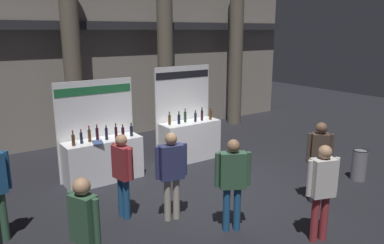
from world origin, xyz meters
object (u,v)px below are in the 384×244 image
at_px(visitor_5, 171,169).
at_px(visitor_6, 233,178).
at_px(visitor_0, 123,170).
at_px(exhibitor_booth_0, 102,156).
at_px(trash_bin, 359,165).
at_px(visitor_2, 322,185).
at_px(visitor_4, 85,229).
at_px(visitor_3, 319,156).
at_px(exhibitor_booth_1, 189,136).

xyz_separation_m(visitor_5, visitor_6, (0.64, -0.91, -0.01)).
relative_size(visitor_0, visitor_5, 0.97).
distance_m(visitor_0, visitor_6, 1.98).
height_order(exhibitor_booth_0, trash_bin, exhibitor_booth_0).
relative_size(visitor_2, visitor_5, 1.00).
xyz_separation_m(visitor_4, visitor_6, (2.60, 0.22, 0.01)).
distance_m(visitor_2, visitor_3, 1.47).
xyz_separation_m(exhibitor_booth_0, visitor_3, (3.05, -3.53, 0.38)).
bearing_deg(visitor_2, visitor_4, 5.75).
bearing_deg(exhibitor_booth_1, visitor_6, -113.13).
height_order(exhibitor_booth_1, visitor_3, exhibitor_booth_1).
height_order(visitor_2, visitor_3, visitor_3).
xyz_separation_m(exhibitor_booth_0, visitor_2, (1.91, -4.45, 0.38)).
xyz_separation_m(exhibitor_booth_0, visitor_6, (0.95, -3.39, 0.38)).
bearing_deg(trash_bin, visitor_4, -177.48).
distance_m(visitor_0, visitor_4, 2.12).
bearing_deg(visitor_4, visitor_5, -85.03).
relative_size(exhibitor_booth_1, visitor_2, 1.51).
xyz_separation_m(exhibitor_booth_1, trash_bin, (2.40, -3.41, -0.27)).
xyz_separation_m(exhibitor_booth_0, visitor_0, (-0.37, -1.92, 0.34)).
bearing_deg(exhibitor_booth_0, exhibitor_booth_1, 2.02).
bearing_deg(visitor_3, visitor_0, 19.89).
bearing_deg(trash_bin, exhibitor_booth_1, 125.09).
xyz_separation_m(exhibitor_booth_0, visitor_5, (0.32, -2.48, 0.39)).
bearing_deg(visitor_2, trash_bin, -139.95).
relative_size(trash_bin, visitor_2, 0.44).
relative_size(visitor_4, visitor_6, 1.01).
height_order(visitor_0, visitor_5, visitor_5).
xyz_separation_m(trash_bin, visitor_6, (-3.88, -0.07, 0.61)).
distance_m(trash_bin, visitor_0, 5.42).
bearing_deg(trash_bin, visitor_3, -173.52).
bearing_deg(exhibitor_booth_0, visitor_0, -100.78).
bearing_deg(visitor_6, visitor_4, -145.31).
xyz_separation_m(visitor_3, visitor_5, (-2.73, 1.05, 0.01)).
xyz_separation_m(trash_bin, visitor_5, (-4.52, 0.84, 0.62)).
relative_size(visitor_3, visitor_6, 1.02).
distance_m(visitor_4, visitor_5, 2.27).
bearing_deg(visitor_3, exhibitor_booth_1, -35.29).
bearing_deg(visitor_2, visitor_6, -28.96).
xyz_separation_m(visitor_2, visitor_4, (-3.56, 0.84, -0.02)).
height_order(exhibitor_booth_1, visitor_4, exhibitor_booth_1).
height_order(visitor_5, visitor_6, visitor_5).
distance_m(exhibitor_booth_0, visitor_4, 3.99).
xyz_separation_m(visitor_0, visitor_6, (1.32, -1.47, 0.03)).
relative_size(exhibitor_booth_0, visitor_6, 1.40).
relative_size(exhibitor_booth_0, exhibitor_booth_1, 0.93).
bearing_deg(visitor_5, visitor_6, -44.13).
distance_m(exhibitor_booth_0, visitor_2, 4.86).
bearing_deg(exhibitor_booth_1, visitor_2, -96.69).
bearing_deg(visitor_3, trash_bin, -128.38).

